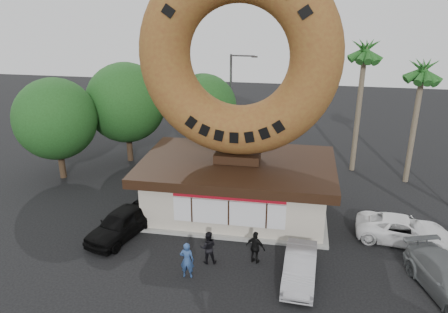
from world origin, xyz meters
TOP-DOWN VIEW (x-y plane):
  - ground at (0.00, 0.00)m, footprint 90.00×90.00m
  - donut_shop at (0.00, 5.98)m, footprint 11.20×7.20m
  - giant_donut at (0.00, 6.00)m, footprint 10.93×2.79m
  - tree_west at (-9.50, 13.00)m, footprint 6.00×6.00m
  - tree_mid at (-4.00, 15.00)m, footprint 5.20×5.20m
  - tree_far at (-13.00, 9.00)m, footprint 5.60×5.60m
  - palm_near at (7.50, 14.00)m, footprint 2.60×2.60m
  - palm_far at (11.00, 12.50)m, footprint 2.60×2.60m
  - street_lamp at (-1.86, 16.00)m, footprint 2.11×0.20m
  - person_left at (-1.35, -0.72)m, footprint 0.68×0.47m
  - person_center at (-0.63, 0.58)m, footprint 0.94×0.80m
  - person_right at (1.66, 0.97)m, footprint 1.08×0.73m
  - car_black at (-5.77, 2.16)m, footprint 3.08×4.88m
  - car_silver at (3.81, -0.03)m, footprint 1.63×4.15m
  - car_white at (9.19, 4.29)m, footprint 5.17×2.95m

SIDE VIEW (x-z plane):
  - ground at x=0.00m, z-range 0.00..0.00m
  - car_silver at x=3.81m, z-range 0.00..1.34m
  - car_white at x=9.19m, z-range 0.00..1.36m
  - car_black at x=-5.77m, z-range 0.00..1.55m
  - person_center at x=-0.63m, z-range 0.00..1.70m
  - person_right at x=1.66m, z-range 0.00..1.71m
  - person_left at x=-1.35m, z-range 0.00..1.82m
  - donut_shop at x=0.00m, z-range -0.13..3.67m
  - tree_mid at x=-4.00m, z-range 0.70..7.33m
  - tree_far at x=-13.00m, z-range 0.76..7.90m
  - street_lamp at x=-1.86m, z-range 0.48..8.48m
  - tree_west at x=-9.50m, z-range 0.82..8.47m
  - palm_far at x=11.00m, z-range 3.11..11.86m
  - palm_near at x=7.50m, z-range 3.54..13.29m
  - giant_donut at x=0.00m, z-range 3.80..14.73m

